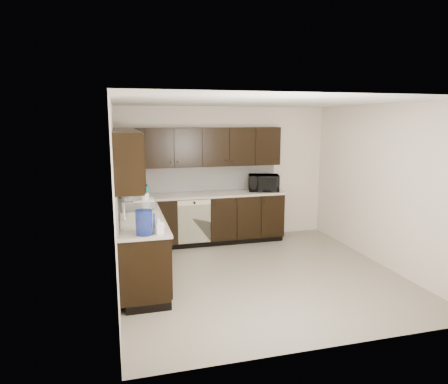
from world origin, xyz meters
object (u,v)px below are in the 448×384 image
(blue_pitcher, at_px, (144,223))
(microwave, at_px, (264,183))
(sink, at_px, (142,225))
(storage_bin, at_px, (139,205))
(toaster_oven, at_px, (131,191))

(blue_pitcher, bearing_deg, microwave, 63.35)
(sink, distance_m, microwave, 2.89)
(microwave, bearing_deg, storage_bin, -139.97)
(microwave, relative_size, toaster_oven, 1.71)
(microwave, xyz_separation_m, storage_bin, (-2.34, -1.05, -0.07))
(storage_bin, bearing_deg, toaster_oven, 94.21)
(microwave, xyz_separation_m, toaster_oven, (-2.42, 0.03, -0.05))
(sink, height_order, storage_bin, sink)
(sink, bearing_deg, microwave, 35.31)
(microwave, distance_m, storage_bin, 2.57)
(microwave, height_order, blue_pitcher, microwave)
(toaster_oven, xyz_separation_m, blue_pitcher, (0.06, -2.39, 0.04))
(storage_bin, height_order, blue_pitcher, blue_pitcher)
(sink, relative_size, blue_pitcher, 2.82)
(microwave, relative_size, blue_pitcher, 1.90)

